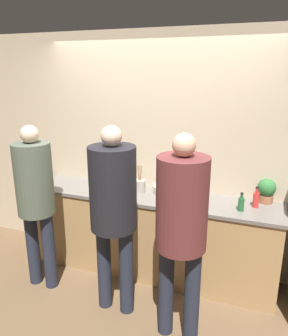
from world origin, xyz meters
The scene contains 13 objects.
ground_plane centered at (0.00, 0.00, 0.00)m, with size 14.00×14.00×0.00m, color brown.
wall_back centered at (0.00, 0.61, 1.30)m, with size 5.20×0.06×2.60m.
counter centered at (0.00, 0.33, 0.46)m, with size 2.70×0.59×0.92m.
person_left centered at (-0.98, -0.30, 1.03)m, with size 0.36×0.36×1.70m.
person_center centered at (-0.10, -0.37, 1.09)m, with size 0.41×0.41×1.76m.
person_right centered at (0.54, -0.49, 1.08)m, with size 0.40×0.40×1.76m.
fruit_bowl centered at (0.16, 0.45, 0.96)m, with size 0.32×0.32×0.12m.
utensil_crock centered at (-0.13, 0.36, 0.99)m, with size 0.12×0.12×0.30m.
bottle_green centered at (0.93, 0.23, 0.99)m, with size 0.06×0.06×0.18m.
bottle_red centered at (1.06, 0.37, 1.00)m, with size 0.06×0.06×0.21m.
cup_blue centered at (-0.56, 0.47, 0.97)m, with size 0.09×0.09×0.09m.
cup_black centered at (0.30, 0.28, 0.97)m, with size 0.08×0.08×0.09m.
potted_plant centered at (1.15, 0.53, 1.05)m, with size 0.18×0.18×0.25m.
Camera 1 is at (1.07, -2.75, 2.19)m, focal length 35.00 mm.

